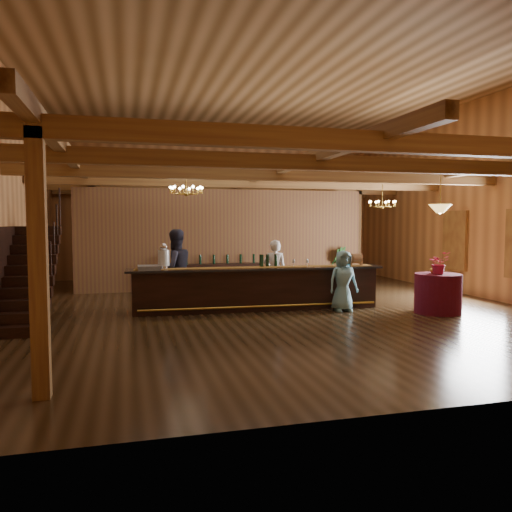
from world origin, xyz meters
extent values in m
plane|color=#3F2C1A|center=(0.00, 0.00, 0.00)|extent=(14.00, 14.00, 0.00)
plane|color=#A97A4A|center=(0.00, 0.00, 5.50)|extent=(14.00, 14.00, 0.00)
cube|color=#C18247|center=(0.00, 7.00, 2.75)|extent=(12.00, 0.10, 5.50)
cube|color=#C18247|center=(0.00, -7.00, 2.75)|extent=(12.00, 0.10, 5.50)
cube|color=#C18247|center=(-6.00, 0.00, 2.75)|extent=(0.10, 14.00, 5.50)
cube|color=#C18247|center=(6.00, 0.00, 2.75)|extent=(0.10, 14.00, 5.50)
cube|color=#A17536|center=(0.00, -5.50, 3.20)|extent=(11.90, 0.20, 0.28)
cube|color=#A17536|center=(0.00, -3.00, 3.20)|extent=(11.90, 0.20, 0.28)
cube|color=#A17536|center=(0.00, -0.50, 3.20)|extent=(11.90, 0.20, 0.28)
cube|color=#A17536|center=(0.00, 2.00, 3.20)|extent=(11.90, 0.20, 0.28)
cube|color=#A17536|center=(0.00, 4.50, 3.20)|extent=(11.90, 0.20, 0.28)
cube|color=#A17536|center=(0.00, 6.80, 3.20)|extent=(11.90, 0.20, 0.28)
cube|color=#A17536|center=(-4.50, 0.00, 3.34)|extent=(0.18, 13.90, 0.22)
cube|color=#A17536|center=(0.00, 0.00, 3.34)|extent=(0.18, 13.90, 0.22)
cube|color=#A17536|center=(4.50, 0.00, 3.34)|extent=(0.18, 13.90, 0.22)
cube|color=#A17536|center=(-4.50, 4.50, 1.60)|extent=(0.20, 0.20, 3.20)
cube|color=#A17536|center=(4.50, 4.50, 1.60)|extent=(0.20, 0.20, 3.20)
cube|color=#A17536|center=(-4.50, -5.50, 1.60)|extent=(0.20, 0.20, 3.20)
cube|color=brown|center=(-0.50, 3.50, 1.55)|extent=(9.00, 0.18, 3.10)
cube|color=white|center=(5.95, 1.00, 1.55)|extent=(0.12, 1.05, 1.75)
cube|color=black|center=(-5.45, -2.00, 0.10)|extent=(1.00, 0.28, 0.20)
cube|color=black|center=(-5.45, -1.72, 0.30)|extent=(1.00, 0.28, 0.20)
cube|color=black|center=(-5.45, -1.44, 0.50)|extent=(1.00, 0.28, 0.20)
cube|color=black|center=(-5.45, -1.16, 0.70)|extent=(1.00, 0.28, 0.20)
cube|color=black|center=(-5.45, -0.88, 0.90)|extent=(1.00, 0.28, 0.20)
cube|color=black|center=(-5.45, -0.60, 1.10)|extent=(1.00, 0.28, 0.20)
cube|color=black|center=(-5.45, -0.32, 1.30)|extent=(1.00, 0.28, 0.20)
cube|color=black|center=(-5.45, -0.04, 1.50)|extent=(1.00, 0.28, 0.20)
cube|color=black|center=(-5.45, 0.24, 1.70)|extent=(1.00, 0.28, 0.20)
cube|color=black|center=(-5.45, 0.52, 1.90)|extent=(1.00, 0.28, 0.20)
cube|color=black|center=(1.00, 5.50, 0.55)|extent=(1.20, 0.60, 1.10)
cube|color=brown|center=(-2.00, 5.50, 0.50)|extent=(1.00, 0.60, 1.00)
cube|color=black|center=(-0.49, -0.38, 0.48)|extent=(5.83, 0.88, 0.97)
cube|color=black|center=(-0.49, -0.38, 0.99)|extent=(6.12, 1.02, 0.05)
cube|color=maroon|center=(-0.49, -0.38, 1.02)|extent=(5.72, 0.64, 0.01)
cylinder|color=gold|center=(-0.49, -0.77, 0.15)|extent=(5.61, 0.29, 0.05)
cylinder|color=silver|center=(-2.67, -0.24, 1.06)|extent=(0.18, 0.18, 0.08)
cylinder|color=silver|center=(-2.67, -0.24, 1.28)|extent=(0.26, 0.26, 0.36)
sphere|color=silver|center=(-2.67, -0.24, 1.53)|extent=(0.18, 0.18, 0.18)
cube|color=gray|center=(-3.00, -0.32, 1.07)|extent=(0.50, 0.50, 0.10)
cube|color=brown|center=(1.86, -0.54, 1.17)|extent=(0.06, 0.06, 0.30)
cube|color=brown|center=(2.14, -0.54, 1.17)|extent=(0.06, 0.06, 0.30)
cylinder|color=brown|center=(2.00, -0.54, 1.20)|extent=(0.24, 0.24, 0.24)
cylinder|color=black|center=(-0.37, -0.27, 1.17)|extent=(0.07, 0.07, 0.30)
cylinder|color=black|center=(-0.34, -0.27, 1.17)|extent=(0.07, 0.07, 0.30)
cylinder|color=black|center=(-0.21, -0.28, 1.17)|extent=(0.07, 0.07, 0.30)
cylinder|color=black|center=(0.00, -0.29, 1.17)|extent=(0.07, 0.07, 0.30)
cube|color=black|center=(-0.92, 3.17, 0.41)|extent=(2.91, 0.51, 0.82)
cylinder|color=#540A18|center=(3.44, -1.83, 0.45)|extent=(1.05, 1.05, 0.91)
cylinder|color=gold|center=(-2.06, 0.42, 2.99)|extent=(0.02, 0.02, 0.42)
sphere|color=gold|center=(-2.06, 0.42, 2.78)|extent=(0.12, 0.12, 0.12)
torus|color=gold|center=(-2.06, 0.42, 2.88)|extent=(0.80, 0.80, 0.04)
cylinder|color=gold|center=(3.87, 1.61, 2.87)|extent=(0.02, 0.02, 0.66)
sphere|color=gold|center=(3.87, 1.61, 2.54)|extent=(0.12, 0.12, 0.12)
torus|color=gold|center=(3.87, 1.61, 2.64)|extent=(0.80, 0.80, 0.04)
cylinder|color=gold|center=(3.44, -1.83, 2.80)|extent=(0.02, 0.02, 0.80)
cone|color=#E7B353|center=(3.44, -1.83, 2.40)|extent=(0.52, 0.52, 0.20)
imported|color=white|center=(0.15, 0.28, 0.82)|extent=(0.70, 0.59, 1.65)
imported|color=#29293A|center=(-2.37, 0.30, 0.96)|extent=(1.14, 1.02, 1.92)
imported|color=#78B7C7|center=(1.42, -1.07, 0.72)|extent=(0.70, 0.46, 1.43)
imported|color=#204D1D|center=(3.19, 3.37, 0.64)|extent=(0.71, 0.57, 1.29)
imported|color=#B61F40|center=(3.39, -1.90, 1.17)|extent=(0.52, 0.46, 0.52)
imported|color=gold|center=(3.40, -1.71, 1.06)|extent=(0.16, 0.16, 0.31)
camera|label=1|loc=(-3.49, -11.80, 2.12)|focal=35.00mm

